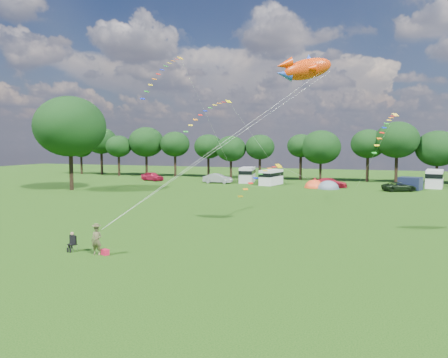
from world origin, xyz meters
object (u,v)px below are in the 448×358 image
(car_c, at_px, (330,183))
(kite_flyer, at_px, (97,240))
(big_tree, at_px, (70,127))
(campervan_b, at_px, (247,174))
(camp_chair, at_px, (73,240))
(car_b, at_px, (218,179))
(car_d, at_px, (399,187))
(fish_kite, at_px, (303,69))
(tent_orange, at_px, (314,188))
(car_a, at_px, (152,176))
(campervan_d, at_px, (435,178))
(tent_greyblue, at_px, (328,189))
(campervan_c, at_px, (271,177))

(car_c, bearing_deg, kite_flyer, 161.63)
(big_tree, relative_size, campervan_b, 2.41)
(camp_chair, bearing_deg, car_b, 123.59)
(car_d, distance_m, campervan_b, 24.61)
(fish_kite, bearing_deg, campervan_b, 97.41)
(kite_flyer, bearing_deg, camp_chair, 161.60)
(car_c, bearing_deg, tent_orange, 110.51)
(kite_flyer, bearing_deg, car_a, 104.08)
(big_tree, height_order, car_c, big_tree)
(car_d, height_order, campervan_b, campervan_b)
(campervan_d, relative_size, tent_orange, 1.72)
(car_d, relative_size, kite_flyer, 2.65)
(tent_greyblue, bearing_deg, tent_orange, 158.57)
(car_c, bearing_deg, fish_kite, 175.65)
(car_c, height_order, kite_flyer, kite_flyer)
(tent_greyblue, distance_m, fish_kite, 36.01)
(campervan_c, relative_size, tent_greyblue, 1.49)
(big_tree, relative_size, camp_chair, 10.86)
(car_d, height_order, campervan_d, campervan_d)
(campervan_d, height_order, tent_greyblue, campervan_d)
(campervan_d, bearing_deg, fish_kite, 170.81)
(fish_kite, bearing_deg, kite_flyer, -153.52)
(car_d, bearing_deg, car_b, 59.91)
(campervan_b, bearing_deg, big_tree, 125.93)
(car_b, distance_m, car_d, 28.15)
(camp_chair, bearing_deg, big_tree, 153.36)
(car_d, distance_m, fish_kite, 36.68)
(big_tree, relative_size, kite_flyer, 7.52)
(car_a, bearing_deg, car_c, -73.45)
(campervan_c, bearing_deg, kite_flyer, -167.60)
(car_b, bearing_deg, kite_flyer, -171.79)
(car_c, distance_m, campervan_c, 9.54)
(camp_chair, bearing_deg, car_a, 137.80)
(car_b, bearing_deg, tent_greyblue, -101.78)
(campervan_c, bearing_deg, campervan_b, 71.77)
(campervan_b, bearing_deg, campervan_d, -96.41)
(car_c, distance_m, campervan_d, 15.72)
(campervan_d, distance_m, fish_kite, 44.50)
(kite_flyer, distance_m, camp_chair, 1.98)
(campervan_b, bearing_deg, kite_flyer, 177.13)
(car_b, relative_size, fish_kite, 1.09)
(car_c, distance_m, tent_greyblue, 2.10)
(car_a, bearing_deg, big_tree, -171.31)
(car_b, xyz_separation_m, car_c, (18.44, -0.92, -0.08))
(campervan_d, xyz_separation_m, kite_flyer, (-24.31, -50.29, -0.56))
(campervan_b, distance_m, kite_flyer, 49.52)
(campervan_c, distance_m, kite_flyer, 46.43)
(car_a, relative_size, campervan_b, 0.85)
(tent_greyblue, height_order, fish_kite, fish_kite)
(car_b, relative_size, car_d, 0.96)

